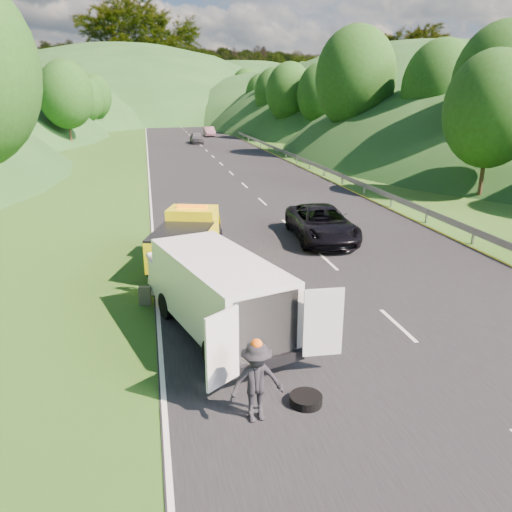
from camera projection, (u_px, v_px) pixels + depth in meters
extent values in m
plane|color=#38661E|center=(282.00, 307.00, 15.97)|extent=(320.00, 320.00, 0.00)
cube|color=black|center=(213.00, 157.00, 53.73)|extent=(14.00, 200.00, 0.02)
cube|color=gray|center=(255.00, 144.00, 66.81)|extent=(0.06, 140.00, 1.52)
cylinder|color=black|center=(178.00, 242.00, 21.45)|extent=(0.56, 0.94, 0.88)
cylinder|color=black|center=(217.00, 243.00, 21.29)|extent=(0.56, 0.94, 0.88)
cylinder|color=black|center=(155.00, 269.00, 18.11)|extent=(0.56, 0.94, 0.88)
cylinder|color=black|center=(200.00, 271.00, 17.95)|extent=(0.56, 0.94, 0.88)
cube|color=#FDEA0D|center=(193.00, 228.00, 20.40)|extent=(2.24, 1.93, 1.68)
cube|color=#FDEA0D|center=(182.00, 247.00, 18.59)|extent=(2.77, 3.45, 1.15)
cube|color=black|center=(181.00, 231.00, 18.40)|extent=(2.77, 3.45, 0.09)
cube|color=black|center=(199.00, 233.00, 21.55)|extent=(2.01, 1.55, 0.62)
cube|color=black|center=(201.00, 233.00, 22.11)|extent=(1.82, 0.74, 0.44)
cube|color=#FDEA0D|center=(200.00, 218.00, 21.67)|extent=(1.89, 1.20, 0.97)
cube|color=orange|center=(192.00, 207.00, 20.13)|extent=(1.25, 0.59, 0.14)
cube|color=black|center=(196.00, 217.00, 20.89)|extent=(1.62, 0.58, 0.80)
cylinder|color=black|center=(167.00, 305.00, 15.13)|extent=(0.52, 0.86, 0.81)
cylinder|color=black|center=(222.00, 294.00, 15.96)|extent=(0.52, 0.86, 0.81)
cylinder|color=black|center=(214.00, 355.00, 12.26)|extent=(0.52, 0.86, 0.81)
cylinder|color=black|center=(277.00, 338.00, 13.09)|extent=(0.52, 0.86, 0.81)
cube|color=silver|center=(219.00, 290.00, 13.73)|extent=(3.49, 5.64, 1.87)
cube|color=silver|center=(183.00, 274.00, 16.17)|extent=(2.20, 1.45, 1.01)
cube|color=black|center=(184.00, 252.00, 15.75)|extent=(1.89, 0.86, 0.84)
cube|color=black|center=(265.00, 327.00, 11.58)|extent=(1.68, 0.59, 1.62)
cube|color=silver|center=(222.00, 349.00, 10.60)|extent=(0.81, 0.62, 1.72)
cube|color=silver|center=(323.00, 323.00, 11.80)|extent=(0.96, 0.12, 1.72)
cube|color=black|center=(267.00, 364.00, 11.78)|extent=(1.98, 0.72, 0.25)
imported|color=silver|center=(154.00, 294.00, 17.03)|extent=(0.45, 0.58, 1.49)
imported|color=tan|center=(234.00, 334.00, 14.22)|extent=(0.67, 0.67, 1.10)
imported|color=black|center=(257.00, 420.00, 10.48)|extent=(1.22, 0.79, 1.78)
cube|color=#4F513D|center=(145.00, 296.00, 16.11)|extent=(0.41, 0.28, 0.61)
cylinder|color=black|center=(306.00, 404.00, 11.00)|extent=(0.73, 0.73, 0.20)
imported|color=black|center=(321.00, 240.00, 23.33)|extent=(2.98, 5.73, 1.54)
imported|color=#4A494E|center=(197.00, 143.00, 67.82)|extent=(1.71, 4.24, 1.44)
imported|color=#7C525F|center=(209.00, 136.00, 79.02)|extent=(1.53, 4.39, 1.45)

